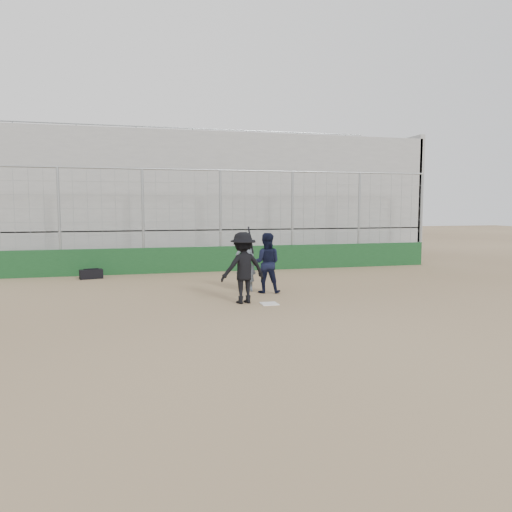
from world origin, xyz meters
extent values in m
plane|color=brown|center=(0.00, 0.00, 0.00)|extent=(90.00, 90.00, 0.00)
cube|color=white|center=(0.00, 0.00, 0.01)|extent=(0.44, 0.44, 0.02)
cube|color=#123B1A|center=(0.00, 7.00, 0.50)|extent=(18.00, 0.25, 1.00)
cylinder|color=gray|center=(0.00, 7.00, 2.00)|extent=(0.10, 0.10, 4.00)
cylinder|color=gray|center=(9.00, 7.00, 2.00)|extent=(0.10, 0.10, 4.00)
cylinder|color=gray|center=(0.00, 7.00, 4.00)|extent=(18.00, 0.07, 0.07)
cube|color=gray|center=(0.00, 11.95, 0.80)|extent=(20.00, 6.70, 1.60)
cube|color=gray|center=(0.00, 11.95, 3.70)|extent=(20.00, 6.70, 4.20)
cube|color=gray|center=(10.00, 11.95, 2.90)|extent=(0.25, 6.70, 6.10)
cylinder|color=gray|center=(0.00, 15.10, 6.80)|extent=(20.00, 0.06, 0.06)
imported|color=black|center=(-0.63, 0.34, 0.95)|extent=(1.35, 0.94, 1.91)
cylinder|color=black|center=(-0.38, 0.49, 1.68)|extent=(0.07, 0.57, 0.71)
imported|color=black|center=(0.39, 1.68, 0.59)|extent=(1.05, 0.93, 1.18)
sphere|color=maroon|center=(0.39, 1.68, 1.07)|extent=(0.28, 0.28, 0.28)
imported|color=#535D69|center=(-0.14, 2.11, 0.76)|extent=(0.69, 0.53, 1.53)
cube|color=black|center=(-4.89, 6.07, 0.17)|extent=(0.84, 0.51, 0.33)
cylinder|color=black|center=(-4.89, 6.07, 0.35)|extent=(0.51, 0.16, 0.04)
camera|label=1|loc=(-3.62, -12.53, 2.59)|focal=35.00mm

